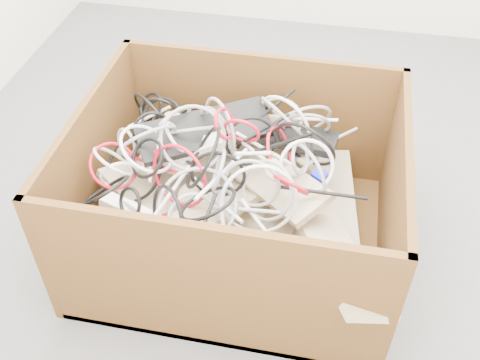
% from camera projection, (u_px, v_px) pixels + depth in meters
% --- Properties ---
extents(ground, '(3.00, 3.00, 0.00)m').
position_uv_depth(ground, '(280.00, 197.00, 2.31)').
color(ground, '#57575A').
rests_on(ground, ground).
extents(cardboard_box, '(1.06, 0.88, 0.55)m').
position_uv_depth(cardboard_box, '(235.00, 214.00, 2.03)').
color(cardboard_box, '#402C10').
rests_on(cardboard_box, ground).
extents(keyboard_pile, '(1.04, 0.89, 0.34)m').
position_uv_depth(keyboard_pile, '(243.00, 184.00, 1.96)').
color(keyboard_pile, beige).
rests_on(keyboard_pile, cardboard_box).
extents(mice_scatter, '(0.59, 0.60, 0.19)m').
position_uv_depth(mice_scatter, '(224.00, 184.00, 1.87)').
color(mice_scatter, '#B8AB94').
rests_on(mice_scatter, keyboard_pile).
extents(power_strip_left, '(0.31, 0.17, 0.13)m').
position_uv_depth(power_strip_left, '(187.00, 152.00, 1.93)').
color(power_strip_left, white).
rests_on(power_strip_left, keyboard_pile).
extents(power_strip_right, '(0.27, 0.11, 0.09)m').
position_uv_depth(power_strip_right, '(139.00, 215.00, 1.80)').
color(power_strip_right, white).
rests_on(power_strip_right, keyboard_pile).
extents(vga_plug, '(0.06, 0.06, 0.03)m').
position_uv_depth(vga_plug, '(319.00, 175.00, 1.87)').
color(vga_plug, '#0D17C5').
rests_on(vga_plug, keyboard_pile).
extents(cable_tangle, '(0.93, 0.79, 0.40)m').
position_uv_depth(cable_tangle, '(214.00, 153.00, 1.89)').
color(cable_tangle, silver).
rests_on(cable_tangle, keyboard_pile).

